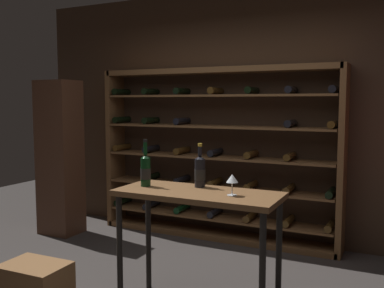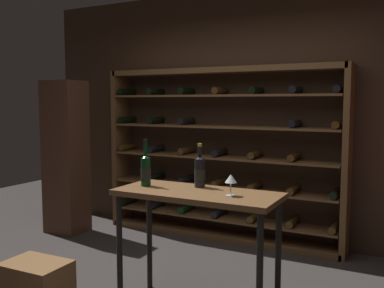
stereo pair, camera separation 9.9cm
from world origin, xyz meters
name	(u,v)px [view 1 (the left image)]	position (x,y,z in m)	size (l,w,h in m)	color
back_wall	(251,115)	(0.00, 1.99, 1.40)	(5.56, 0.10, 2.81)	#3D2B1E
wine_rack	(215,155)	(-0.35, 1.78, 0.95)	(2.79, 0.32, 1.92)	brown
tasting_table	(198,208)	(0.24, 0.07, 0.79)	(1.19, 0.50, 0.91)	brown
wine_crate	(35,287)	(-0.87, -0.41, 0.17)	(0.48, 0.34, 0.35)	brown
display_cabinet	(60,158)	(-2.05, 1.15, 0.90)	(0.44, 0.36, 1.79)	#4C2D1E
wine_bottle_gold_foil	(146,170)	(-0.20, 0.07, 1.03)	(0.08, 0.08, 0.36)	black
wine_bottle_amber_reserve	(200,171)	(0.19, 0.22, 1.03)	(0.08, 0.08, 0.33)	black
wine_glass_stemmed_center	(232,179)	(0.51, 0.04, 1.02)	(0.08, 0.08, 0.15)	silver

